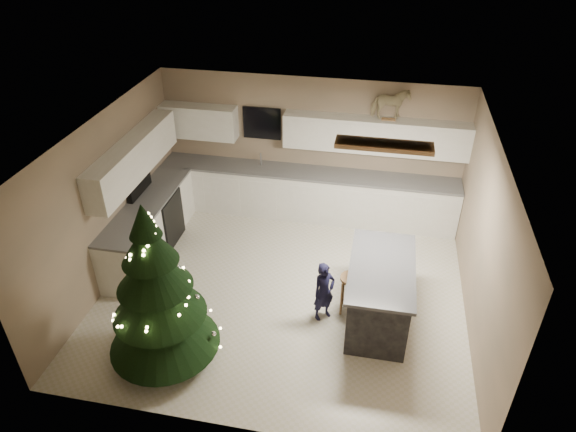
# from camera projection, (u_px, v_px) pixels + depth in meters

# --- Properties ---
(ground_plane) EXTENTS (5.50, 5.50, 0.00)m
(ground_plane) POSITION_uv_depth(u_px,v_px,m) (284.00, 289.00, 8.06)
(ground_plane) COLOR #BEB9A1
(room_shell) EXTENTS (5.52, 5.02, 2.61)m
(room_shell) POSITION_uv_depth(u_px,v_px,m) (285.00, 193.00, 7.10)
(room_shell) COLOR tan
(room_shell) RESTS_ON ground_plane
(cabinetry) EXTENTS (5.50, 3.20, 2.00)m
(cabinetry) POSITION_uv_depth(u_px,v_px,m) (252.00, 190.00, 9.15)
(cabinetry) COLOR white
(cabinetry) RESTS_ON ground_plane
(island) EXTENTS (0.90, 1.70, 0.95)m
(island) POSITION_uv_depth(u_px,v_px,m) (379.00, 293.00, 7.27)
(island) COLOR black
(island) RESTS_ON ground_plane
(bar_stool) EXTENTS (0.33, 0.33, 0.63)m
(bar_stool) POSITION_uv_depth(u_px,v_px,m) (351.00, 286.00, 7.41)
(bar_stool) COLOR olive
(bar_stool) RESTS_ON ground_plane
(christmas_tree) EXTENTS (1.49, 1.44, 2.39)m
(christmas_tree) POSITION_uv_depth(u_px,v_px,m) (158.00, 300.00, 6.41)
(christmas_tree) COLOR #3F2816
(christmas_tree) RESTS_ON ground_plane
(toddler) EXTENTS (0.41, 0.40, 0.95)m
(toddler) POSITION_uv_depth(u_px,v_px,m) (324.00, 292.00, 7.30)
(toddler) COLOR black
(toddler) RESTS_ON ground_plane
(rocking_horse) EXTENTS (0.67, 0.43, 0.54)m
(rocking_horse) POSITION_uv_depth(u_px,v_px,m) (390.00, 104.00, 8.51)
(rocking_horse) COLOR olive
(rocking_horse) RESTS_ON cabinetry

